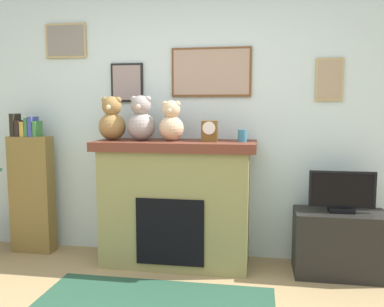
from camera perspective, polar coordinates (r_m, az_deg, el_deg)
back_wall at (r=3.88m, az=-0.05°, el=4.90°), size 5.20×0.15×2.60m
fireplace at (r=3.67m, az=-2.26°, el=-6.83°), size 1.42×0.58×1.12m
bookshelf at (r=4.25m, az=-21.63°, el=-4.80°), size 0.41×0.16×1.35m
tv_stand at (r=3.71m, az=20.08°, el=-11.81°), size 0.75×0.40×0.54m
television at (r=3.60m, az=20.35°, el=-5.21°), size 0.53×0.14×0.34m
candle_jar at (r=3.49m, az=7.10°, el=2.50°), size 0.08×0.08×0.11m
mantel_clock at (r=3.51m, az=2.50°, el=3.18°), size 0.14×0.10×0.18m
teddy_bear_brown at (r=3.72m, az=-11.19°, el=4.58°), size 0.24×0.24×0.39m
teddy_bear_cream at (r=3.64m, az=-7.18°, el=4.66°), size 0.25×0.25×0.40m
teddy_bear_grey at (r=3.57m, az=-2.93°, el=4.34°), size 0.22×0.22×0.36m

